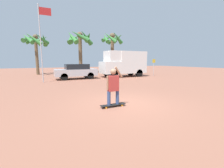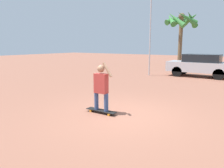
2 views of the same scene
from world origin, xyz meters
name	(u,v)px [view 1 (image 1 of 2)]	position (x,y,z in m)	size (l,w,h in m)	color
ground_plane	(125,104)	(0.00, 0.00, 0.00)	(80.00, 80.00, 0.00)	#935B47
skateboard	(113,105)	(-0.68, -0.19, 0.08)	(1.09, 0.26, 0.10)	black
person_skateboarder	(113,85)	(-0.68, -0.19, 0.94)	(0.73, 0.23, 1.59)	#384C7A
camper_van	(124,63)	(5.90, 10.10, 1.65)	(5.45, 2.16, 3.02)	black
parked_car_silver	(76,71)	(0.15, 10.25, 0.83)	(4.29, 1.76, 1.57)	black
palm_tree_near_van	(112,42)	(7.59, 16.86, 4.99)	(3.52, 3.63, 6.42)	brown
palm_tree_center_background	(79,40)	(2.58, 18.20, 5.16)	(4.02, 4.25, 6.53)	brown
palm_tree_far_left	(36,41)	(-3.50, 17.64, 4.54)	(3.53, 3.55, 5.61)	brown
flagpole	(41,38)	(-3.00, 8.94, 3.83)	(1.05, 0.12, 6.61)	#B7B7BC
street_sign	(154,65)	(9.87, 9.38, 1.37)	(0.44, 0.06, 2.10)	#B7B7BC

